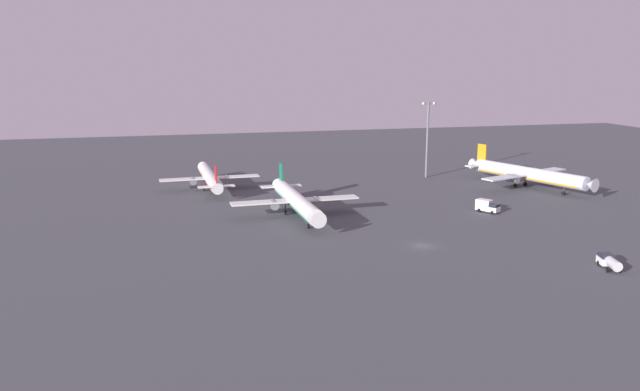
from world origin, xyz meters
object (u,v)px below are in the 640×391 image
(fuel_truck, at_px, (609,261))
(airplane_taxiway_distant, at_px, (210,177))
(apron_light_west, at_px, (427,134))
(airplane_far_stand, at_px, (296,200))
(airplane_near_gate, at_px, (527,174))
(catering_truck, at_px, (487,206))

(fuel_truck, bearing_deg, airplane_taxiway_distant, 141.56)
(apron_light_west, bearing_deg, airplane_taxiway_distant, -178.04)
(airplane_far_stand, xyz_separation_m, fuel_truck, (46.32, -51.52, -2.51))
(airplane_near_gate, xyz_separation_m, catering_truck, (-26.11, -24.38, -2.57))
(airplane_near_gate, relative_size, fuel_truck, 6.23)
(apron_light_west, bearing_deg, catering_truck, -95.47)
(airplane_far_stand, xyz_separation_m, airplane_taxiway_distant, (-17.49, 37.07, -0.32))
(airplane_near_gate, distance_m, apron_light_west, 32.87)
(airplane_near_gate, height_order, apron_light_west, apron_light_west)
(airplane_near_gate, xyz_separation_m, apron_light_west, (-21.59, 22.83, 9.66))
(airplane_taxiway_distant, bearing_deg, fuel_truck, -56.50)
(airplane_near_gate, bearing_deg, airplane_far_stand, -7.18)
(airplane_taxiway_distant, relative_size, apron_light_west, 1.53)
(airplane_near_gate, xyz_separation_m, airplane_taxiway_distant, (-89.94, 20.48, -0.60))
(airplane_taxiway_distant, relative_size, fuel_truck, 5.52)
(airplane_far_stand, distance_m, apron_light_west, 65.11)
(airplane_far_stand, bearing_deg, fuel_truck, 130.25)
(catering_truck, height_order, apron_light_west, apron_light_west)
(apron_light_west, bearing_deg, airplane_near_gate, -46.60)
(apron_light_west, bearing_deg, fuel_truck, -92.86)
(airplane_far_stand, distance_m, airplane_near_gate, 74.33)
(airplane_taxiway_distant, xyz_separation_m, catering_truck, (63.84, -44.86, -1.97))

